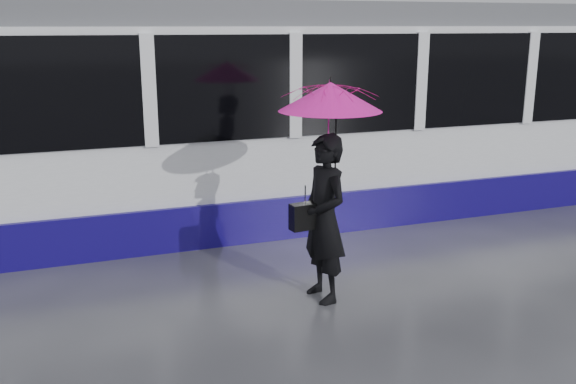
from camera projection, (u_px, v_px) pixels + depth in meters
name	position (u px, v px, depth m)	size (l,w,h in m)	color
ground	(218.00, 282.00, 7.76)	(90.00, 90.00, 0.00)	#2F2F34
rails	(179.00, 223.00, 10.03)	(34.00, 1.51, 0.02)	#3F3D38
tram	(173.00, 120.00, 9.61)	(26.00, 2.56, 3.35)	white
woman	(324.00, 219.00, 7.09)	(0.69, 0.45, 1.89)	black
umbrella	(330.00, 117.00, 6.82)	(1.24, 1.24, 1.28)	#F81498
handbag	(305.00, 216.00, 7.02)	(0.35, 0.19, 0.47)	black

